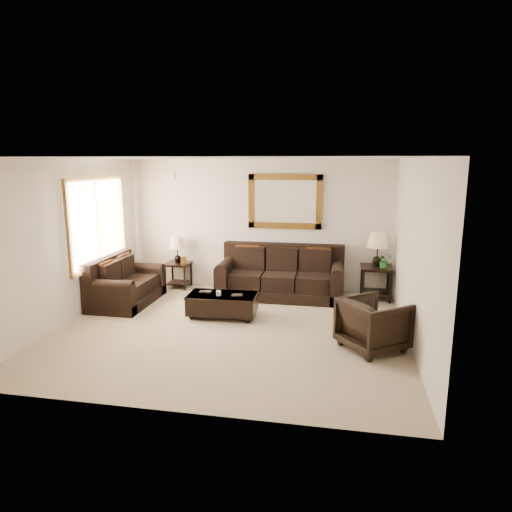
% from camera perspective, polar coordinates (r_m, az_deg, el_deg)
% --- Properties ---
extents(room, '(5.51, 5.01, 2.71)m').
position_cam_1_polar(room, '(7.07, -3.38, 1.12)').
color(room, tan).
rests_on(room, ground).
extents(window, '(0.07, 1.96, 1.66)m').
position_cam_1_polar(window, '(8.88, -19.12, 3.99)').
color(window, white).
rests_on(window, room).
extents(mirror, '(1.50, 0.06, 1.10)m').
position_cam_1_polar(mirror, '(9.31, 3.63, 6.80)').
color(mirror, '#43260D').
rests_on(mirror, room).
extents(air_vent, '(0.25, 0.02, 0.18)m').
position_cam_1_polar(air_vent, '(9.90, -10.78, 9.82)').
color(air_vent, '#999999').
rests_on(air_vent, room).
extents(sofa, '(2.46, 1.06, 1.01)m').
position_cam_1_polar(sofa, '(9.12, 3.15, -2.77)').
color(sofa, black).
rests_on(sofa, room).
extents(loveseat, '(0.94, 1.59, 0.89)m').
position_cam_1_polar(loveseat, '(9.02, -16.18, -3.64)').
color(loveseat, black).
rests_on(loveseat, room).
extents(end_table_left, '(0.50, 0.50, 1.10)m').
position_cam_1_polar(end_table_left, '(9.76, -9.76, 0.14)').
color(end_table_left, black).
rests_on(end_table_left, room).
extents(end_table_right, '(0.60, 0.60, 1.32)m').
position_cam_1_polar(end_table_right, '(9.11, 14.90, 0.02)').
color(end_table_right, black).
rests_on(end_table_right, room).
extents(coffee_table, '(1.21, 0.68, 0.50)m').
position_cam_1_polar(coffee_table, '(7.95, -4.21, -5.85)').
color(coffee_table, black).
rests_on(coffee_table, room).
extents(armchair, '(1.08, 1.09, 0.82)m').
position_cam_1_polar(armchair, '(6.77, 14.47, -7.98)').
color(armchair, black).
rests_on(armchair, floor).
extents(potted_plant, '(0.36, 0.38, 0.23)m').
position_cam_1_polar(potted_plant, '(9.03, 15.75, -0.72)').
color(potted_plant, '#1C521C').
rests_on(potted_plant, end_table_right).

